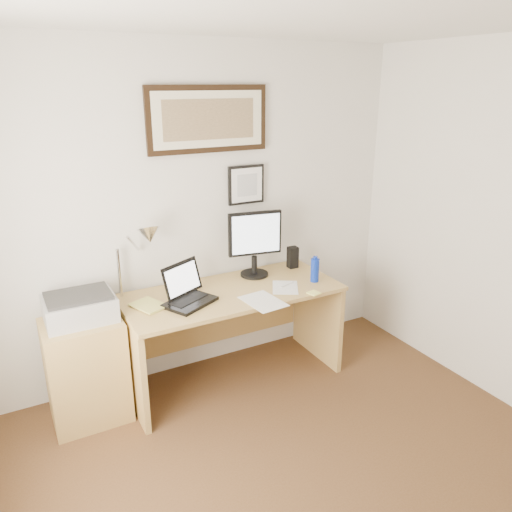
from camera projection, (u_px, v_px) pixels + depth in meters
wall_back at (192, 216)px, 3.74m from camera, size 3.50×0.02×2.50m
side_cabinet at (87, 371)px, 3.35m from camera, size 0.50×0.40×0.73m
water_bottle at (315, 270)px, 3.81m from camera, size 0.06×0.06×0.18m
bottle_cap at (315, 258)px, 3.78m from camera, size 0.03×0.03×0.02m
speaker at (293, 257)px, 4.10m from camera, size 0.08×0.07×0.18m
paper_sheet_a at (263, 301)px, 3.49m from camera, size 0.26×0.35×0.00m
paper_sheet_b at (285, 287)px, 3.72m from camera, size 0.29×0.32×0.00m
sticky_pad at (314, 293)px, 3.61m from camera, size 0.10×0.10×0.01m
marker_pen at (287, 284)px, 3.76m from camera, size 0.14×0.06×0.02m
book at (138, 310)px, 3.34m from camera, size 0.25×0.28×0.02m
desk at (228, 315)px, 3.82m from camera, size 1.60×0.70×0.75m
laptop at (187, 294)px, 3.47m from camera, size 0.41×0.43×0.26m
lcd_monitor at (255, 241)px, 3.86m from camera, size 0.42×0.22×0.52m
printer at (80, 307)px, 3.24m from camera, size 0.44×0.34×0.18m
desk_lamp at (146, 238)px, 3.42m from camera, size 0.29×0.27×0.53m
picture_large at (208, 119)px, 3.55m from camera, size 0.92×0.04×0.47m
picture_small at (246, 185)px, 3.85m from camera, size 0.30×0.03×0.30m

